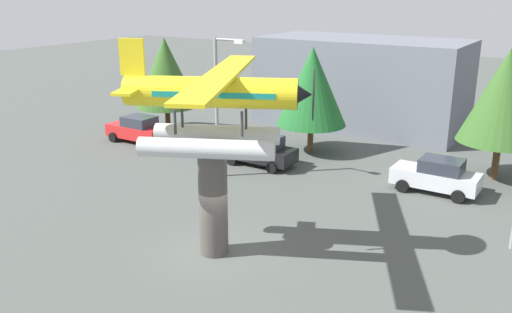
# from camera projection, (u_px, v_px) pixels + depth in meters

# --- Properties ---
(ground_plane) EXTENTS (140.00, 140.00, 0.00)m
(ground_plane) POSITION_uv_depth(u_px,v_px,m) (214.00, 252.00, 21.22)
(ground_plane) COLOR #4C514C
(display_pedestal) EXTENTS (1.10, 1.10, 4.15)m
(display_pedestal) POSITION_uv_depth(u_px,v_px,m) (213.00, 203.00, 20.60)
(display_pedestal) COLOR #4C4742
(display_pedestal) RESTS_ON ground
(floatplane_monument) EXTENTS (7.15, 9.86, 4.00)m
(floatplane_monument) POSITION_uv_depth(u_px,v_px,m) (214.00, 106.00, 19.46)
(floatplane_monument) COLOR silver
(floatplane_monument) RESTS_ON display_pedestal
(car_near_red) EXTENTS (4.20, 2.02, 1.76)m
(car_near_red) POSITION_uv_depth(u_px,v_px,m) (138.00, 129.00, 35.88)
(car_near_red) COLOR red
(car_near_red) RESTS_ON ground
(car_mid_black) EXTENTS (4.20, 2.02, 1.76)m
(car_mid_black) POSITION_uv_depth(u_px,v_px,m) (261.00, 151.00, 31.24)
(car_mid_black) COLOR black
(car_mid_black) RESTS_ON ground
(car_far_silver) EXTENTS (4.20, 2.02, 1.76)m
(car_far_silver) POSITION_uv_depth(u_px,v_px,m) (437.00, 175.00, 27.13)
(car_far_silver) COLOR silver
(car_far_silver) RESTS_ON ground
(streetlight_primary) EXTENTS (1.84, 0.28, 7.44)m
(streetlight_primary) POSITION_uv_depth(u_px,v_px,m) (220.00, 98.00, 28.27)
(streetlight_primary) COLOR gray
(streetlight_primary) RESTS_ON ground
(storefront_building) EXTENTS (14.46, 7.03, 6.34)m
(storefront_building) POSITION_uv_depth(u_px,v_px,m) (362.00, 83.00, 39.53)
(storefront_building) COLOR slate
(storefront_building) RESTS_ON ground
(tree_west) EXTENTS (4.32, 4.32, 6.55)m
(tree_west) POSITION_uv_depth(u_px,v_px,m) (166.00, 73.00, 37.80)
(tree_west) COLOR brown
(tree_west) RESTS_ON ground
(tree_east) EXTENTS (4.27, 4.27, 6.49)m
(tree_east) POSITION_uv_depth(u_px,v_px,m) (312.00, 86.00, 32.82)
(tree_east) COLOR brown
(tree_east) RESTS_ON ground
(tree_center_back) EXTENTS (4.37, 4.37, 6.95)m
(tree_center_back) POSITION_uv_depth(u_px,v_px,m) (505.00, 96.00, 27.86)
(tree_center_back) COLOR brown
(tree_center_back) RESTS_ON ground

